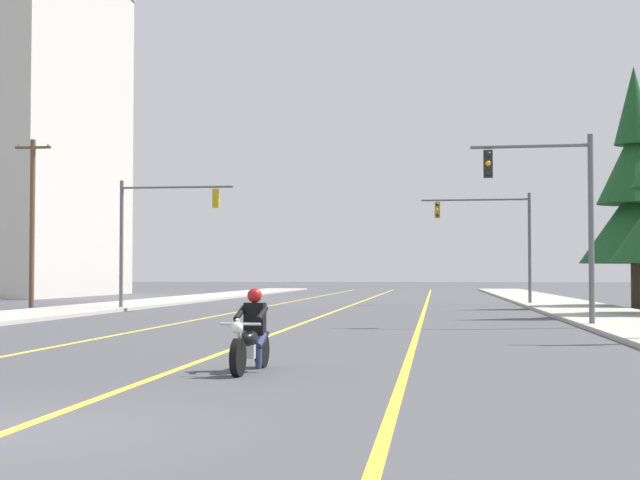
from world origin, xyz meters
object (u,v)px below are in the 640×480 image
Objects in this scene: traffic_signal_near_left at (154,223)px; conifer_tree_right_verge_far at (635,197)px; motorcycle_with_rider at (251,338)px; traffic_signal_near_right at (556,202)px; traffic_signal_mid_right at (497,230)px; utility_pole_left_near at (32,220)px.

conifer_tree_right_verge_far reaches higher than traffic_signal_near_left.
motorcycle_with_rider is 0.35× the size of traffic_signal_near_right.
traffic_signal_mid_right is at bearing 145.72° from conifer_tree_right_verge_far.
traffic_signal_near_right is at bearing -88.74° from traffic_signal_mid_right.
conifer_tree_right_verge_far reaches higher than traffic_signal_mid_right.
traffic_signal_near_right is 1.00× the size of traffic_signal_near_left.
utility_pole_left_near is at bearing -173.26° from conifer_tree_right_verge_far.
traffic_signal_near_left is at bearing -11.77° from utility_pole_left_near.
conifer_tree_right_verge_far is (23.24, 4.94, 1.43)m from traffic_signal_near_left.
conifer_tree_right_verge_far reaches higher than motorcycle_with_rider.
traffic_signal_near_left is (-17.20, 12.76, 0.10)m from traffic_signal_near_right.
conifer_tree_right_verge_far is at bearing 11.99° from traffic_signal_near_left.
motorcycle_with_rider is 0.35× the size of traffic_signal_near_left.
motorcycle_with_rider is at bearing -115.62° from traffic_signal_near_right.
conifer_tree_right_verge_far reaches higher than traffic_signal_near_right.
traffic_signal_mid_right reaches higher than motorcycle_with_rider.
conifer_tree_right_verge_far is (6.53, -4.45, 1.41)m from traffic_signal_mid_right.
traffic_signal_mid_right is 0.51× the size of conifer_tree_right_verge_far.
traffic_signal_mid_right is (6.59, 36.92, 3.58)m from motorcycle_with_rider.
utility_pole_left_near reaches higher than motorcycle_with_rider.
traffic_signal_near_right is 0.73× the size of utility_pole_left_near.
motorcycle_with_rider is 37.67m from traffic_signal_mid_right.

